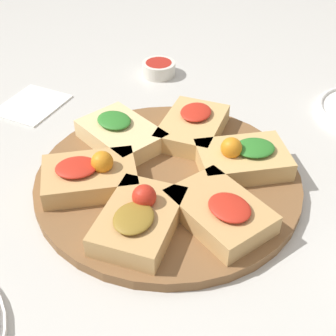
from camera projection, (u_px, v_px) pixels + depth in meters
The scene contains 10 objects.
ground_plane at pixel (168, 184), 0.74m from camera, with size 3.00×3.00×0.00m, color beige.
serving_board at pixel (168, 180), 0.74m from camera, with size 0.42×0.42×0.02m, color brown.
focaccia_slice_0 at pixel (221, 211), 0.65m from camera, with size 0.11×0.15×0.04m.
focaccia_slice_1 at pixel (243, 158), 0.74m from camera, with size 0.17×0.16×0.06m.
focaccia_slice_2 at pixel (193, 126), 0.81m from camera, with size 0.17×0.15×0.04m.
focaccia_slice_3 at pixel (120, 134), 0.79m from camera, with size 0.10×0.14×0.04m.
focaccia_slice_4 at pixel (90, 175), 0.71m from camera, with size 0.17×0.16×0.06m.
focaccia_slice_5 at pixel (139, 218), 0.63m from camera, with size 0.17×0.15×0.06m.
napkin_stack at pixel (32, 104), 0.93m from camera, with size 0.13×0.11×0.01m, color white.
dipping_bowl at pixel (159, 68), 1.02m from camera, with size 0.07×0.07×0.03m.
Camera 1 is at (0.39, 0.40, 0.49)m, focal length 50.00 mm.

